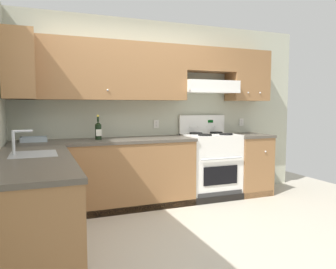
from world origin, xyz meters
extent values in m
plane|color=#B2AA99|center=(0.00, 0.00, 0.00)|extent=(7.04, 7.04, 0.00)
cube|color=#B7BAA3|center=(0.46, 1.62, 1.27)|extent=(4.68, 0.12, 2.55)
cube|color=olive|center=(-0.37, 1.38, 1.80)|extent=(2.22, 0.34, 0.76)
cube|color=olive|center=(1.84, 1.38, 1.80)|extent=(0.61, 0.34, 0.76)
cube|color=olive|center=(1.14, 1.38, 2.01)|extent=(0.80, 0.34, 0.34)
cube|color=white|center=(1.14, 1.34, 1.62)|extent=(0.80, 0.46, 0.17)
cube|color=white|center=(1.14, 1.12, 1.54)|extent=(0.80, 0.03, 0.04)
sphere|color=silver|center=(-0.37, 1.20, 1.54)|extent=(0.02, 0.02, 0.02)
sphere|color=silver|center=(1.74, 1.20, 1.54)|extent=(0.02, 0.02, 0.02)
sphere|color=silver|center=(1.95, 1.20, 1.54)|extent=(0.02, 0.02, 0.02)
cube|color=silver|center=(0.40, 1.55, 1.08)|extent=(0.08, 0.01, 0.12)
cube|color=silver|center=(0.40, 1.54, 1.10)|extent=(0.03, 0.00, 0.03)
cube|color=silver|center=(0.40, 1.54, 1.06)|extent=(0.03, 0.00, 0.03)
cube|color=silver|center=(1.86, 1.55, 1.08)|extent=(0.08, 0.01, 0.12)
cube|color=silver|center=(1.86, 1.54, 1.10)|extent=(0.03, 0.00, 0.03)
cube|color=silver|center=(1.86, 1.54, 1.06)|extent=(0.03, 0.00, 0.03)
cube|color=olive|center=(-1.38, 1.20, 1.80)|extent=(0.34, 0.64, 0.76)
cube|color=olive|center=(-0.39, 1.25, 0.44)|extent=(2.28, 0.61, 0.87)
cube|color=#51493F|center=(-0.39, 1.25, 0.89)|extent=(2.30, 0.63, 0.04)
cube|color=olive|center=(1.79, 1.25, 0.44)|extent=(0.53, 0.61, 0.87)
cube|color=#51493F|center=(1.79, 1.25, 0.89)|extent=(0.55, 0.63, 0.04)
cube|color=black|center=(0.26, 0.97, 0.04)|extent=(3.54, 0.06, 0.09)
sphere|color=silver|center=(-0.85, 0.93, 0.68)|extent=(0.03, 0.03, 0.03)
sphere|color=silver|center=(1.86, 0.93, 0.68)|extent=(0.03, 0.03, 0.03)
cube|color=olive|center=(-1.25, 0.00, 0.44)|extent=(0.61, 1.89, 0.87)
cube|color=#51493F|center=(-1.25, 0.00, 0.89)|extent=(0.63, 1.91, 0.04)
cube|color=black|center=(-0.97, 0.00, 0.04)|extent=(0.06, 1.85, 0.09)
cube|color=#999B9E|center=(-1.25, 0.23, 0.91)|extent=(0.40, 0.48, 0.01)
cube|color=#28282B|center=(-1.25, 0.23, 0.84)|extent=(0.34, 0.42, 0.14)
cylinder|color=silver|center=(-1.41, 0.23, 1.02)|extent=(0.03, 0.03, 0.22)
cylinder|color=silver|center=(-1.33, 0.23, 1.12)|extent=(0.16, 0.02, 0.02)
cube|color=white|center=(1.14, 1.25, 0.46)|extent=(0.76, 0.58, 0.91)
cube|color=black|center=(1.14, 0.95, 0.38)|extent=(0.53, 0.01, 0.26)
cylinder|color=silver|center=(1.14, 0.93, 0.62)|extent=(0.65, 0.02, 0.02)
cube|color=#333333|center=(1.14, 0.96, 0.10)|extent=(0.70, 0.01, 0.11)
cube|color=white|center=(1.14, 1.25, 0.92)|extent=(0.76, 0.58, 0.02)
cube|color=white|center=(1.14, 1.52, 1.05)|extent=(0.76, 0.04, 0.29)
cube|color=#053F0C|center=(1.27, 1.50, 1.10)|extent=(0.09, 0.01, 0.04)
cylinder|color=black|center=(0.97, 1.11, 0.94)|extent=(0.19, 0.19, 0.02)
cylinder|color=black|center=(0.97, 1.11, 0.93)|extent=(0.07, 0.07, 0.01)
cylinder|color=black|center=(1.31, 1.11, 0.94)|extent=(0.19, 0.19, 0.02)
cylinder|color=black|center=(1.31, 1.11, 0.93)|extent=(0.07, 0.07, 0.01)
cylinder|color=black|center=(0.97, 1.39, 0.94)|extent=(0.19, 0.19, 0.02)
cylinder|color=black|center=(0.97, 1.39, 0.93)|extent=(0.07, 0.07, 0.01)
cylinder|color=black|center=(1.31, 1.39, 0.94)|extent=(0.19, 0.19, 0.02)
cylinder|color=black|center=(1.31, 1.39, 0.93)|extent=(0.07, 0.07, 0.01)
cylinder|color=white|center=(0.93, 1.50, 1.03)|extent=(0.04, 0.02, 0.04)
cylinder|color=white|center=(1.07, 1.50, 1.03)|extent=(0.04, 0.02, 0.04)
cylinder|color=white|center=(1.21, 1.50, 1.03)|extent=(0.04, 0.02, 0.04)
cylinder|color=white|center=(1.35, 1.50, 1.03)|extent=(0.04, 0.02, 0.04)
cylinder|color=black|center=(-0.49, 1.28, 1.01)|extent=(0.08, 0.08, 0.19)
cone|color=black|center=(-0.49, 1.28, 1.12)|extent=(0.08, 0.08, 0.04)
cylinder|color=black|center=(-0.49, 1.28, 1.18)|extent=(0.03, 0.03, 0.09)
cylinder|color=gold|center=(-0.49, 1.28, 1.22)|extent=(0.03, 0.03, 0.02)
cube|color=silver|center=(-0.49, 1.24, 1.00)|extent=(0.07, 0.00, 0.08)
cube|color=#9EADB7|center=(-1.25, 1.34, 0.92)|extent=(0.24, 0.18, 0.02)
cube|color=#9EADB7|center=(-1.25, 1.24, 0.94)|extent=(0.30, 0.01, 0.06)
cube|color=#9EADB7|center=(-1.25, 1.44, 0.94)|extent=(0.30, 0.01, 0.06)
cube|color=#9EADB7|center=(-1.40, 1.34, 0.94)|extent=(0.01, 0.19, 0.06)
cube|color=#9EADB7|center=(-1.11, 1.34, 0.94)|extent=(0.01, 0.19, 0.06)
camera|label=1|loc=(-1.19, -2.94, 1.34)|focal=35.06mm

